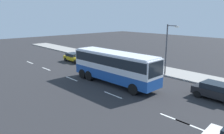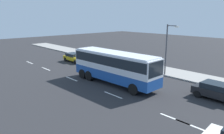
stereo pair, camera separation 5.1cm
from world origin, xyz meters
name	(u,v)px [view 2 (the right image)]	position (x,y,z in m)	size (l,w,h in m)	color
ground_plane	(126,87)	(0.00, 0.00, 0.00)	(120.00, 120.00, 0.00)	#28282B
sidewalk_curb	(171,72)	(0.00, 8.47, 0.07)	(80.00, 4.00, 0.15)	gray
lane_centreline	(86,84)	(-3.49, -2.61, 0.00)	(29.67, 0.16, 0.01)	white
coach_bus	(114,64)	(-1.61, -0.14, 2.15)	(10.69, 3.01, 3.47)	#1E4C9E
car_yellow_taxi	(74,57)	(-14.41, 3.02, 0.73)	(4.17, 1.96, 1.36)	gold
car_black_sedan	(218,91)	(7.95, 3.47, 0.78)	(4.38, 2.05, 1.46)	black
pedestrian_near_curb	(157,65)	(-1.12, 6.98, 1.12)	(0.32, 0.32, 1.69)	brown
street_lamp	(167,46)	(0.43, 6.69, 3.68)	(1.53, 0.24, 6.12)	#47474C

